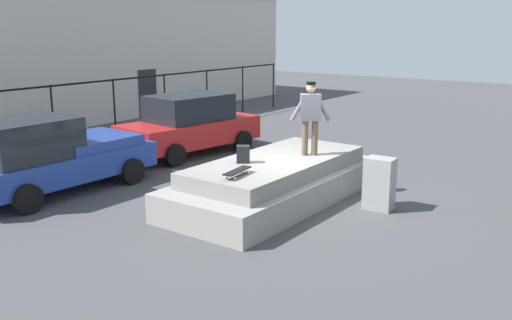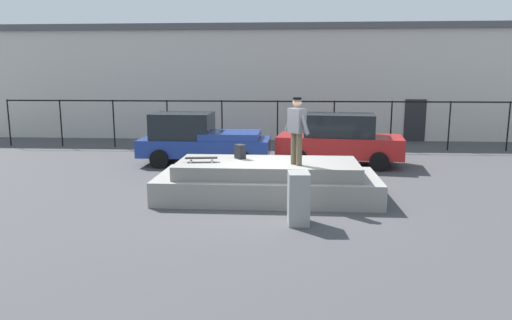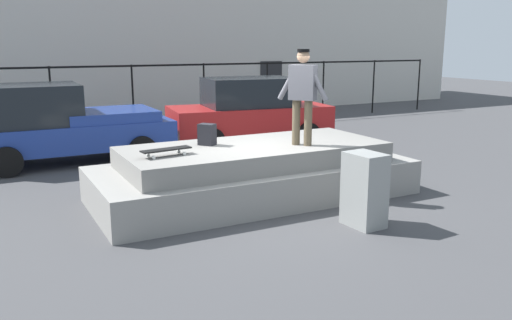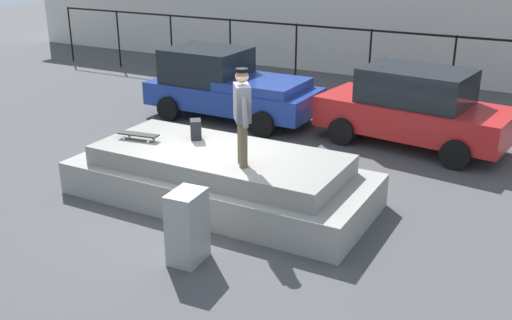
{
  "view_description": "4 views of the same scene",
  "coord_description": "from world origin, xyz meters",
  "px_view_note": "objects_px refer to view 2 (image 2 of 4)",
  "views": [
    {
      "loc": [
        -10.04,
        -6.36,
        3.84
      ],
      "look_at": [
        0.31,
        1.2,
        0.74
      ],
      "focal_mm": 39.21,
      "sensor_mm": 36.0,
      "label": 1
    },
    {
      "loc": [
        0.49,
        -11.58,
        3.16
      ],
      "look_at": [
        -0.41,
        1.36,
        0.81
      ],
      "focal_mm": 33.25,
      "sensor_mm": 36.0,
      "label": 2
    },
    {
      "loc": [
        -4.27,
        -7.76,
        2.7
      ],
      "look_at": [
        0.38,
        1.13,
        0.49
      ],
      "focal_mm": 37.12,
      "sensor_mm": 36.0,
      "label": 3
    },
    {
      "loc": [
        5.37,
        -8.18,
        4.61
      ],
      "look_at": [
        0.04,
        1.61,
        0.38
      ],
      "focal_mm": 41.6,
      "sensor_mm": 36.0,
      "label": 4
    }
  ],
  "objects_px": {
    "car_blue_pickup_near": "(200,139)",
    "car_red_sedan_mid": "(339,139)",
    "skateboarder": "(297,126)",
    "backpack": "(240,152)",
    "skateboard": "(201,158)",
    "utility_box": "(298,198)"
  },
  "relations": [
    {
      "from": "skateboarder",
      "to": "backpack",
      "type": "height_order",
      "value": "skateboarder"
    },
    {
      "from": "skateboarder",
      "to": "car_red_sedan_mid",
      "type": "relative_size",
      "value": 0.37
    },
    {
      "from": "car_blue_pickup_near",
      "to": "car_red_sedan_mid",
      "type": "bearing_deg",
      "value": 2.21
    },
    {
      "from": "skateboard",
      "to": "car_blue_pickup_near",
      "type": "height_order",
      "value": "car_blue_pickup_near"
    },
    {
      "from": "backpack",
      "to": "car_blue_pickup_near",
      "type": "distance_m",
      "value": 4.61
    },
    {
      "from": "skateboarder",
      "to": "skateboard",
      "type": "distance_m",
      "value": 2.56
    },
    {
      "from": "skateboarder",
      "to": "skateboard",
      "type": "bearing_deg",
      "value": 175.14
    },
    {
      "from": "skateboarder",
      "to": "car_blue_pickup_near",
      "type": "relative_size",
      "value": 0.36
    },
    {
      "from": "skateboard",
      "to": "car_blue_pickup_near",
      "type": "bearing_deg",
      "value": 100.99
    },
    {
      "from": "car_blue_pickup_near",
      "to": "skateboard",
      "type": "bearing_deg",
      "value": -79.01
    },
    {
      "from": "skateboard",
      "to": "car_blue_pickup_near",
      "type": "relative_size",
      "value": 0.18
    },
    {
      "from": "car_blue_pickup_near",
      "to": "car_red_sedan_mid",
      "type": "xyz_separation_m",
      "value": [
        4.93,
        0.19,
        0.01
      ]
    },
    {
      "from": "skateboarder",
      "to": "backpack",
      "type": "bearing_deg",
      "value": 152.25
    },
    {
      "from": "backpack",
      "to": "skateboard",
      "type": "bearing_deg",
      "value": 84.72
    },
    {
      "from": "skateboarder",
      "to": "backpack",
      "type": "relative_size",
      "value": 4.41
    },
    {
      "from": "backpack",
      "to": "car_blue_pickup_near",
      "type": "height_order",
      "value": "car_blue_pickup_near"
    },
    {
      "from": "skateboarder",
      "to": "car_red_sedan_mid",
      "type": "distance_m",
      "value": 5.51
    },
    {
      "from": "utility_box",
      "to": "car_red_sedan_mid",
      "type": "bearing_deg",
      "value": 73.09
    },
    {
      "from": "skateboard",
      "to": "car_red_sedan_mid",
      "type": "bearing_deg",
      "value": 51.16
    },
    {
      "from": "skateboarder",
      "to": "skateboard",
      "type": "relative_size",
      "value": 1.98
    },
    {
      "from": "backpack",
      "to": "car_red_sedan_mid",
      "type": "xyz_separation_m",
      "value": [
        3.07,
        4.4,
        -0.24
      ]
    },
    {
      "from": "car_blue_pickup_near",
      "to": "car_red_sedan_mid",
      "type": "relative_size",
      "value": 1.01
    }
  ]
}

